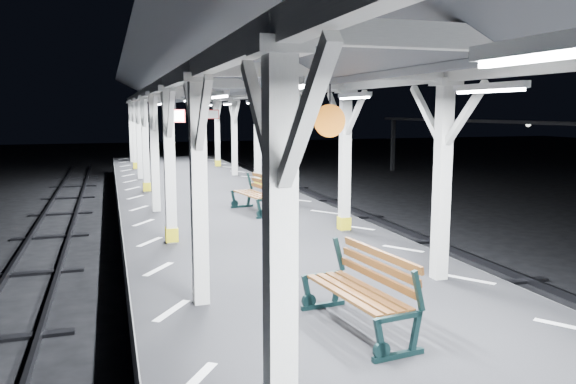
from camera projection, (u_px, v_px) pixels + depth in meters
name	position (u px, v px, depth m)	size (l,w,h in m)	color
ground	(289.00, 308.00, 10.88)	(120.00, 120.00, 0.00)	black
platform	(289.00, 284.00, 10.81)	(6.00, 50.00, 1.00)	black
hazard_stripes_left	(159.00, 269.00, 10.00)	(1.00, 48.00, 0.01)	silver
hazard_stripes_right	(403.00, 249.00, 11.47)	(1.00, 48.00, 0.01)	silver
track_left	(4.00, 336.00, 9.36)	(2.20, 60.00, 0.16)	#2D2D33
track_right	(505.00, 281.00, 12.37)	(2.20, 60.00, 0.16)	#2D2D33
canopy	(289.00, 69.00, 10.21)	(5.40, 49.00, 4.65)	silver
bench_near	(364.00, 288.00, 7.20)	(0.92, 1.96, 1.03)	black
bench_mid	(258.00, 193.00, 15.56)	(1.00, 1.99, 1.03)	black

